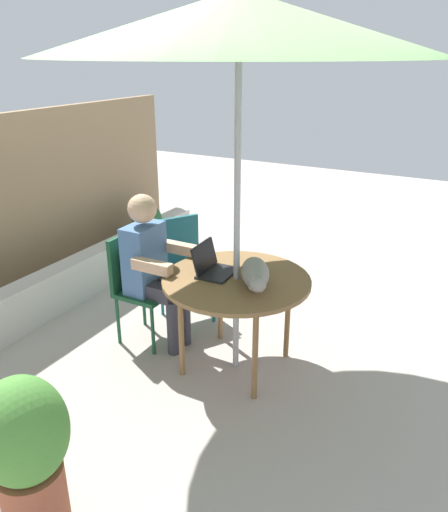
# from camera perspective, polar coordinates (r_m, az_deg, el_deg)

# --- Properties ---
(ground_plane) EXTENTS (14.00, 14.00, 0.00)m
(ground_plane) POSITION_cam_1_polar(r_m,az_deg,el_deg) (3.93, 1.31, -12.15)
(ground_plane) COLOR #ADA399
(fence_back) EXTENTS (4.78, 0.08, 1.71)m
(fence_back) POSITION_cam_1_polar(r_m,az_deg,el_deg) (5.02, -23.91, 4.52)
(fence_back) COLOR #937756
(fence_back) RESTS_ON ground
(planter_wall_low) EXTENTS (4.30, 0.20, 0.40)m
(planter_wall_low) POSITION_cam_1_polar(r_m,az_deg,el_deg) (4.83, -18.52, -3.69)
(planter_wall_low) COLOR beige
(planter_wall_low) RESTS_ON ground
(patio_table) EXTENTS (1.05, 1.05, 0.72)m
(patio_table) POSITION_cam_1_polar(r_m,az_deg,el_deg) (3.59, 1.41, -3.35)
(patio_table) COLOR olive
(patio_table) RESTS_ON ground
(patio_umbrella) EXTENTS (2.45, 2.45, 2.54)m
(patio_umbrella) POSITION_cam_1_polar(r_m,az_deg,el_deg) (3.25, 1.71, 24.67)
(patio_umbrella) COLOR #B7B7BC
(patio_umbrella) RESTS_ON ground
(chair_occupied) EXTENTS (0.40, 0.40, 0.89)m
(chair_occupied) POSITION_cam_1_polar(r_m,az_deg,el_deg) (4.09, -9.77, -2.56)
(chair_occupied) COLOR #194C2D
(chair_occupied) RESTS_ON ground
(chair_empty) EXTENTS (0.55, 0.55, 0.89)m
(chair_empty) POSITION_cam_1_polar(r_m,az_deg,el_deg) (4.40, -4.73, -0.53)
(chair_empty) COLOR #1E606B
(chair_empty) RESTS_ON ground
(person_seated) EXTENTS (0.48, 0.48, 1.23)m
(person_seated) POSITION_cam_1_polar(r_m,az_deg,el_deg) (3.94, -8.11, -0.78)
(person_seated) COLOR #4C72A5
(person_seated) RESTS_ON ground
(laptop) EXTENTS (0.31, 0.27, 0.21)m
(laptop) POSITION_cam_1_polar(r_m,az_deg,el_deg) (3.63, -1.51, -0.98)
(laptop) COLOR black
(laptop) RESTS_ON patio_table
(cat) EXTENTS (0.60, 0.36, 0.17)m
(cat) POSITION_cam_1_polar(r_m,az_deg,el_deg) (3.43, 3.56, -2.10)
(cat) COLOR gray
(cat) RESTS_ON patio_table
(potted_plant_near_fence) EXTENTS (0.34, 0.34, 0.60)m
(potted_plant_near_fence) POSITION_cam_1_polar(r_m,az_deg,el_deg) (5.92, -8.64, 3.44)
(potted_plant_near_fence) COLOR #33383D
(potted_plant_near_fence) RESTS_ON ground
(potted_plant_by_chair) EXTENTS (0.42, 0.42, 0.88)m
(potted_plant_by_chair) POSITION_cam_1_polar(r_m,az_deg,el_deg) (2.68, -21.43, -19.73)
(potted_plant_by_chair) COLOR #9E5138
(potted_plant_by_chair) RESTS_ON ground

